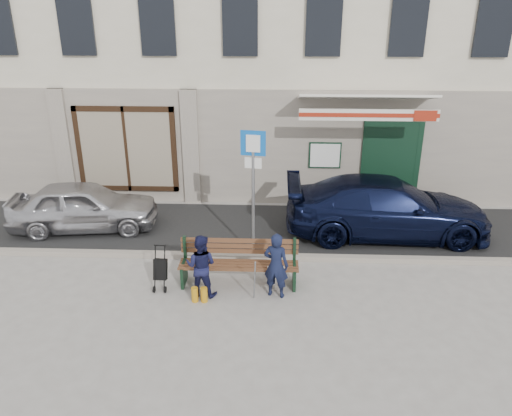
# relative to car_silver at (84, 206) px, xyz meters

# --- Properties ---
(ground) EXTENTS (80.00, 80.00, 0.00)m
(ground) POSITION_rel_car_silver_xyz_m (3.83, -2.96, -0.62)
(ground) COLOR #9E9991
(ground) RESTS_ON ground
(asphalt_lane) EXTENTS (60.00, 3.20, 0.01)m
(asphalt_lane) POSITION_rel_car_silver_xyz_m (3.83, 0.14, -0.61)
(asphalt_lane) COLOR #282828
(asphalt_lane) RESTS_ON ground
(curb) EXTENTS (60.00, 0.18, 0.12)m
(curb) POSITION_rel_car_silver_xyz_m (3.83, -1.46, -0.56)
(curb) COLOR #9E9384
(curb) RESTS_ON ground
(building) EXTENTS (20.00, 8.27, 10.00)m
(building) POSITION_rel_car_silver_xyz_m (3.84, 5.49, 4.36)
(building) COLOR beige
(building) RESTS_ON ground
(car_silver) EXTENTS (3.77, 1.90, 1.23)m
(car_silver) POSITION_rel_car_silver_xyz_m (0.00, 0.00, 0.00)
(car_silver) COLOR silver
(car_silver) RESTS_ON ground
(car_navy) EXTENTS (4.91, 2.00, 1.42)m
(car_navy) POSITION_rel_car_silver_xyz_m (7.52, -0.01, 0.10)
(car_navy) COLOR black
(car_navy) RESTS_ON ground
(parking_sign) EXTENTS (0.53, 0.12, 2.89)m
(parking_sign) POSITION_rel_car_silver_xyz_m (4.31, -1.26, 1.34)
(parking_sign) COLOR gray
(parking_sign) RESTS_ON ground
(bench) EXTENTS (2.40, 1.17, 0.98)m
(bench) POSITION_rel_car_silver_xyz_m (4.03, -2.55, -0.16)
(bench) COLOR brown
(bench) RESTS_ON ground
(man) EXTENTS (0.55, 0.43, 1.34)m
(man) POSITION_rel_car_silver_xyz_m (4.83, -2.94, 0.05)
(man) COLOR #121833
(man) RESTS_ON ground
(woman) EXTENTS (0.69, 0.58, 1.27)m
(woman) POSITION_rel_car_silver_xyz_m (3.38, -2.95, 0.02)
(woman) COLOR #15173B
(woman) RESTS_ON ground
(stroller) EXTENTS (0.27, 0.38, 0.90)m
(stroller) POSITION_rel_car_silver_xyz_m (2.53, -2.76, -0.22)
(stroller) COLOR black
(stroller) RESTS_ON ground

